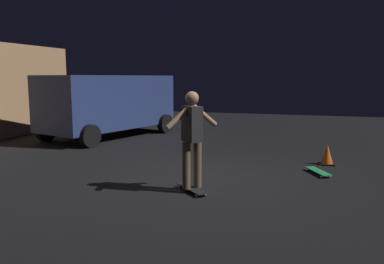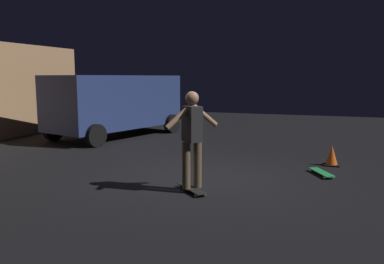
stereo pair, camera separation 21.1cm
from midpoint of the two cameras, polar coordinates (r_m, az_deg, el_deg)
ground_plane at (r=7.53m, az=1.79°, el=-7.08°), size 28.00×28.00×0.00m
parked_van at (r=13.08m, az=-10.73°, el=4.41°), size 4.94×3.24×2.03m
skateboard_ridden at (r=6.75m, az=0.90°, el=-8.39°), size 0.68×0.71×0.07m
skateboard_spare at (r=8.33m, az=19.30°, el=-5.67°), size 0.78×0.54×0.07m
skater at (r=6.54m, az=0.92°, el=-0.12°), size 0.78×0.74×1.67m
traffic_cone at (r=9.26m, az=20.58°, el=-3.38°), size 0.34×0.34×0.46m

